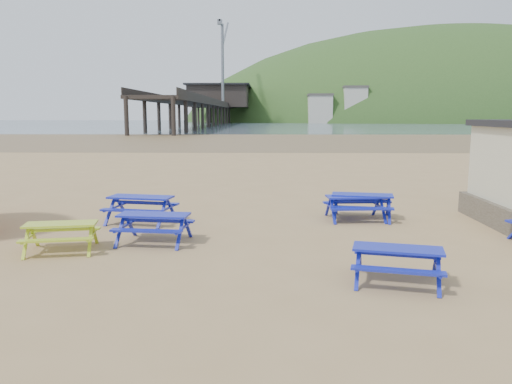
{
  "coord_description": "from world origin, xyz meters",
  "views": [
    {
      "loc": [
        0.16,
        -13.35,
        3.32
      ],
      "look_at": [
        -0.14,
        1.5,
        1.0
      ],
      "focal_mm": 35.0,
      "sensor_mm": 36.0,
      "label": 1
    }
  ],
  "objects": [
    {
      "name": "ground",
      "position": [
        0.0,
        0.0,
        0.0
      ],
      "size": [
        400.0,
        400.0,
        0.0
      ],
      "primitive_type": "plane",
      "color": "tan",
      "rests_on": "ground"
    },
    {
      "name": "wet_sand",
      "position": [
        0.0,
        55.0,
        0.0
      ],
      "size": [
        400.0,
        400.0,
        0.0
      ],
      "primitive_type": "plane",
      "color": "brown",
      "rests_on": "ground"
    },
    {
      "name": "sea",
      "position": [
        0.0,
        170.0,
        0.01
      ],
      "size": [
        400.0,
        400.0,
        0.0
      ],
      "primitive_type": "plane",
      "color": "#455663",
      "rests_on": "ground"
    },
    {
      "name": "picnic_table_blue_a",
      "position": [
        -3.71,
        1.75,
        0.41
      ],
      "size": [
        2.2,
        1.89,
        0.82
      ],
      "rotation": [
        0.0,
        0.0,
        -0.18
      ],
      "color": "#09179E",
      "rests_on": "ground"
    },
    {
      "name": "picnic_table_blue_b",
      "position": [
        3.0,
        2.26,
        0.38
      ],
      "size": [
        1.92,
        1.6,
        0.76
      ],
      "rotation": [
        0.0,
        0.0,
        0.08
      ],
      "color": "#09179E",
      "rests_on": "ground"
    },
    {
      "name": "picnic_table_blue_c",
      "position": [
        3.23,
        2.39,
        0.4
      ],
      "size": [
        2.15,
        1.85,
        0.8
      ],
      "rotation": [
        0.0,
        0.0,
        -0.18
      ],
      "color": "#09179E",
      "rests_on": "ground"
    },
    {
      "name": "picnic_table_blue_d",
      "position": [
        -2.75,
        -0.72,
        0.38
      ],
      "size": [
        1.96,
        1.64,
        0.76
      ],
      "rotation": [
        0.0,
        0.0,
        -0.1
      ],
      "color": "#09179E",
      "rests_on": "ground"
    },
    {
      "name": "picnic_table_blue_e",
      "position": [
        2.76,
        -3.78,
        0.36
      ],
      "size": [
        2.01,
        1.76,
        0.72
      ],
      "rotation": [
        0.0,
        0.0,
        -0.24
      ],
      "color": "#09179E",
      "rests_on": "ground"
    },
    {
      "name": "picnic_table_yellow",
      "position": [
        -4.83,
        -1.6,
        0.35
      ],
      "size": [
        1.89,
        1.63,
        0.7
      ],
      "rotation": [
        0.0,
        0.0,
        0.18
      ],
      "color": "#9EC929",
      "rests_on": "ground"
    },
    {
      "name": "pier",
      "position": [
        -17.99,
        178.23,
        5.46
      ],
      "size": [
        24.0,
        220.0,
        39.29
      ],
      "color": "black",
      "rests_on": "ground"
    },
    {
      "name": "headland_town",
      "position": [
        90.0,
        229.68,
        -9.91
      ],
      "size": [
        264.0,
        144.0,
        108.0
      ],
      "color": "#2D4C1E",
      "rests_on": "ground"
    }
  ]
}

